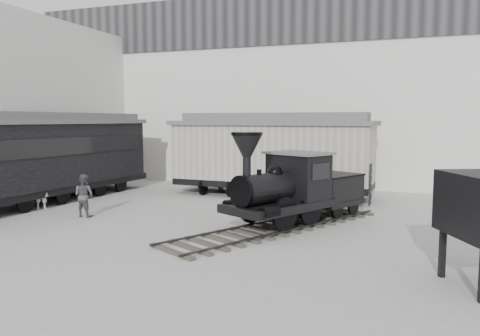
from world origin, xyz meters
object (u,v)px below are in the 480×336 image
at_px(boxcar, 271,153).
at_px(visitor_a, 41,188).
at_px(locomotive, 292,192).
at_px(passenger_coach, 33,158).
at_px(visitor_b, 84,195).

height_order(boxcar, visitor_a, boxcar).
relative_size(locomotive, boxcar, 0.90).
bearing_deg(passenger_coach, locomotive, 2.34).
bearing_deg(boxcar, locomotive, -64.78).
height_order(locomotive, visitor_b, locomotive).
xyz_separation_m(passenger_coach, visitor_b, (3.81, -1.45, -1.27)).
distance_m(visitor_a, visitor_b, 2.79).
xyz_separation_m(boxcar, visitor_a, (-8.30, -6.73, -1.28)).
relative_size(passenger_coach, visitor_b, 8.58).
distance_m(passenger_coach, visitor_b, 4.28).
xyz_separation_m(boxcar, passenger_coach, (-9.40, -5.91, -0.06)).
distance_m(boxcar, passenger_coach, 11.11).
relative_size(locomotive, visitor_b, 5.48).
relative_size(passenger_coach, visitor_a, 8.07).
bearing_deg(passenger_coach, visitor_b, -17.09).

